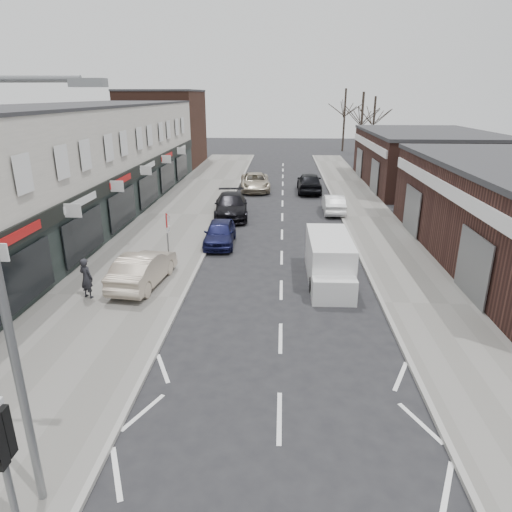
# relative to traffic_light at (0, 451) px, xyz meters

# --- Properties ---
(ground) EXTENTS (160.00, 160.00, 0.00)m
(ground) POSITION_rel_traffic_light_xyz_m (4.40, 2.02, -2.41)
(ground) COLOR black
(ground) RESTS_ON ground
(pavement_left) EXTENTS (5.50, 64.00, 0.12)m
(pavement_left) POSITION_rel_traffic_light_xyz_m (-2.35, 24.02, -2.35)
(pavement_left) COLOR slate
(pavement_left) RESTS_ON ground
(pavement_right) EXTENTS (3.50, 64.00, 0.12)m
(pavement_right) POSITION_rel_traffic_light_xyz_m (10.15, 24.02, -2.35)
(pavement_right) COLOR slate
(pavement_right) RESTS_ON ground
(shop_terrace_left) EXTENTS (8.00, 41.00, 7.10)m
(shop_terrace_left) POSITION_rel_traffic_light_xyz_m (-9.10, 21.52, 1.14)
(shop_terrace_left) COLOR silver
(shop_terrace_left) RESTS_ON ground
(brick_block_far) EXTENTS (8.00, 10.00, 8.00)m
(brick_block_far) POSITION_rel_traffic_light_xyz_m (-9.10, 47.02, 1.59)
(brick_block_far) COLOR #44261D
(brick_block_far) RESTS_ON ground
(right_unit_far) EXTENTS (10.00, 16.00, 4.50)m
(right_unit_far) POSITION_rel_traffic_light_xyz_m (16.90, 36.02, -0.16)
(right_unit_far) COLOR #3C211B
(right_unit_far) RESTS_ON ground
(tree_far_a) EXTENTS (3.60, 3.60, 8.00)m
(tree_far_a) POSITION_rel_traffic_light_xyz_m (13.40, 50.02, -2.41)
(tree_far_a) COLOR #382D26
(tree_far_a) RESTS_ON ground
(tree_far_b) EXTENTS (3.60, 3.60, 7.50)m
(tree_far_b) POSITION_rel_traffic_light_xyz_m (15.90, 56.02, -2.41)
(tree_far_b) COLOR #382D26
(tree_far_b) RESTS_ON ground
(tree_far_c) EXTENTS (3.60, 3.60, 8.50)m
(tree_far_c) POSITION_rel_traffic_light_xyz_m (12.90, 62.02, -2.41)
(tree_far_c) COLOR #382D26
(tree_far_c) RESTS_ON ground
(traffic_light) EXTENTS (0.28, 0.60, 3.10)m
(traffic_light) POSITION_rel_traffic_light_xyz_m (0.00, 0.00, 0.00)
(traffic_light) COLOR slate
(traffic_light) RESTS_ON pavement_left
(street_lamp) EXTENTS (2.23, 0.22, 8.00)m
(street_lamp) POSITION_rel_traffic_light_xyz_m (-0.13, 1.22, 2.20)
(street_lamp) COLOR slate
(street_lamp) RESTS_ON pavement_left
(warning_sign) EXTENTS (0.12, 0.80, 2.70)m
(warning_sign) POSITION_rel_traffic_light_xyz_m (-0.76, 14.02, -0.21)
(warning_sign) COLOR slate
(warning_sign) RESTS_ON pavement_left
(white_van) EXTENTS (1.81, 5.02, 1.95)m
(white_van) POSITION_rel_traffic_light_xyz_m (6.45, 13.16, -1.49)
(white_van) COLOR silver
(white_van) RESTS_ON ground
(sedan_on_pavement) EXTENTS (1.98, 4.43, 1.41)m
(sedan_on_pavement) POSITION_rel_traffic_light_xyz_m (-1.40, 12.01, -1.59)
(sedan_on_pavement) COLOR #B5A591
(sedan_on_pavement) RESTS_ON pavement_left
(pedestrian) EXTENTS (0.70, 0.59, 1.62)m
(pedestrian) POSITION_rel_traffic_light_xyz_m (-3.23, 10.59, -1.48)
(pedestrian) COLOR black
(pedestrian) RESTS_ON pavement_left
(parked_car_left_a) EXTENTS (1.71, 3.96, 1.33)m
(parked_car_left_a) POSITION_rel_traffic_light_xyz_m (1.05, 17.91, -1.75)
(parked_car_left_a) COLOR #141740
(parked_car_left_a) RESTS_ON ground
(parked_car_left_b) EXTENTS (2.62, 5.41, 1.52)m
(parked_car_left_b) POSITION_rel_traffic_light_xyz_m (1.00, 23.89, -1.66)
(parked_car_left_b) COLOR black
(parked_car_left_b) RESTS_ON ground
(parked_car_left_c) EXTENTS (2.82, 5.36, 1.44)m
(parked_car_left_c) POSITION_rel_traffic_light_xyz_m (2.06, 32.79, -1.70)
(parked_car_left_c) COLOR #B1A58E
(parked_car_left_c) RESTS_ON ground
(parked_car_right_a) EXTENTS (1.39, 3.86, 1.27)m
(parked_car_right_a) POSITION_rel_traffic_light_xyz_m (7.90, 25.37, -1.78)
(parked_car_right_a) COLOR silver
(parked_car_right_a) RESTS_ON ground
(parked_car_right_b) EXTENTS (1.96, 4.85, 1.65)m
(parked_car_right_b) POSITION_rel_traffic_light_xyz_m (6.60, 32.29, -1.59)
(parked_car_right_b) COLOR black
(parked_car_right_b) RESTS_ON ground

